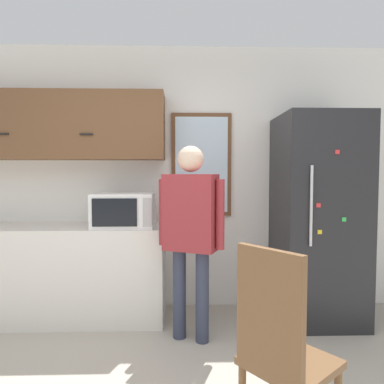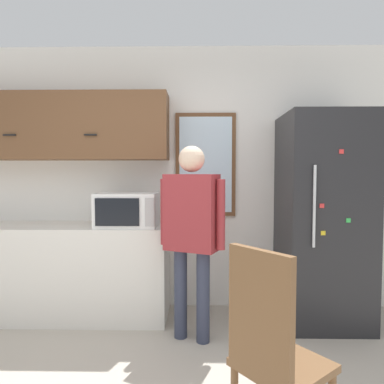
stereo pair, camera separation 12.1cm
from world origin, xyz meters
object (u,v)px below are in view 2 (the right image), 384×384
microwave (128,210)px  chair (272,346)px  refrigerator (322,219)px  person (192,223)px

microwave → chair: bearing=-56.6°
microwave → chair: microwave is taller
microwave → refrigerator: (1.83, 0.01, -0.09)m
person → refrigerator: (1.22, 0.38, -0.01)m
refrigerator → chair: bearing=-117.2°
person → refrigerator: 1.28m
refrigerator → chair: (-0.80, -1.56, -0.42)m
microwave → chair: size_ratio=0.53×
microwave → person: 0.72m
chair → person: bearing=-19.5°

